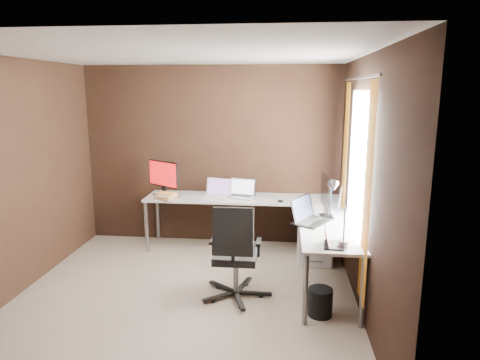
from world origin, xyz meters
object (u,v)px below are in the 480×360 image
object	(u,v)px
monitor_right	(326,194)
monitor_left	(163,176)
laptop_silver	(241,193)
laptop_black_small	(331,242)
laptop_black_big	(308,217)
wastebasket	(320,302)
office_chair	(235,271)
book_stack	(166,196)
drawer_pedestal	(315,238)
desk_lamp	(337,205)
laptop_white	(217,193)

from	to	relation	value
monitor_right	monitor_left	bearing A→B (deg)	65.25
laptop_silver	laptop_black_small	world-z (taller)	laptop_silver
laptop_black_big	wastebasket	world-z (taller)	laptop_black_big
office_chair	laptop_black_big	bearing A→B (deg)	29.90
laptop_silver	book_stack	world-z (taller)	laptop_silver
book_stack	office_chair	distance (m)	1.71
drawer_pedestal	office_chair	world-z (taller)	office_chair
monitor_left	laptop_black_small	xyz separation A→B (m)	(2.10, -1.76, -0.23)
laptop_black_big	desk_lamp	xyz separation A→B (m)	(0.22, -0.69, 0.33)
monitor_left	laptop_white	bearing A→B (deg)	31.96
laptop_black_big	monitor_left	bearing A→B (deg)	93.18
office_chair	laptop_black_small	bearing A→B (deg)	-17.17
desk_lamp	monitor_right	bearing A→B (deg)	106.63
monitor_right	laptop_black_small	distance (m)	0.96
monitor_left	laptop_silver	size ratio (longest dim) A/B	1.16
desk_lamp	laptop_white	bearing A→B (deg)	144.83
monitor_right	laptop_silver	size ratio (longest dim) A/B	1.40
laptop_white	laptop_black_small	xyz separation A→B (m)	(1.35, -1.75, -0.01)
laptop_white	office_chair	size ratio (longest dim) A/B	0.40
monitor_left	office_chair	size ratio (longest dim) A/B	0.46
book_stack	desk_lamp	bearing A→B (deg)	-36.37
drawer_pedestal	laptop_black_small	world-z (taller)	laptop_black_small
monitor_left	laptop_black_big	size ratio (longest dim) A/B	0.91
desk_lamp	drawer_pedestal	bearing A→B (deg)	109.37
monitor_left	book_stack	size ratio (longest dim) A/B	1.46
wastebasket	monitor_left	bearing A→B (deg)	139.43
laptop_white	monitor_right	bearing A→B (deg)	-17.99
office_chair	wastebasket	size ratio (longest dim) A/B	3.76
monitor_left	office_chair	world-z (taller)	monitor_left
monitor_right	office_chair	bearing A→B (deg)	119.76
book_stack	desk_lamp	world-z (taller)	desk_lamp
monitor_left	book_stack	bearing A→B (deg)	-33.77
laptop_silver	laptop_black_small	xyz separation A→B (m)	(1.02, -1.78, -0.01)
office_chair	wastebasket	bearing A→B (deg)	-17.17
drawer_pedestal	monitor_left	distance (m)	2.20
laptop_black_big	laptop_black_small	world-z (taller)	laptop_black_big
laptop_silver	wastebasket	bearing A→B (deg)	-47.66
monitor_left	laptop_black_small	bearing A→B (deg)	-7.51
monitor_left	laptop_silver	world-z (taller)	monitor_left
book_stack	desk_lamp	xyz separation A→B (m)	(2.05, -1.51, 0.35)
drawer_pedestal	book_stack	world-z (taller)	book_stack
drawer_pedestal	laptop_black_small	xyz separation A→B (m)	(0.04, -1.40, 0.47)
book_stack	laptop_silver	bearing A→B (deg)	12.92
drawer_pedestal	desk_lamp	world-z (taller)	desk_lamp
office_chair	wastebasket	xyz separation A→B (m)	(0.87, -0.27, -0.17)
drawer_pedestal	laptop_silver	bearing A→B (deg)	158.99
book_stack	drawer_pedestal	bearing A→B (deg)	-4.36
desk_lamp	wastebasket	size ratio (longest dim) A/B	2.25
laptop_white	laptop_black_small	world-z (taller)	laptop_white
laptop_white	desk_lamp	world-z (taller)	desk_lamp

